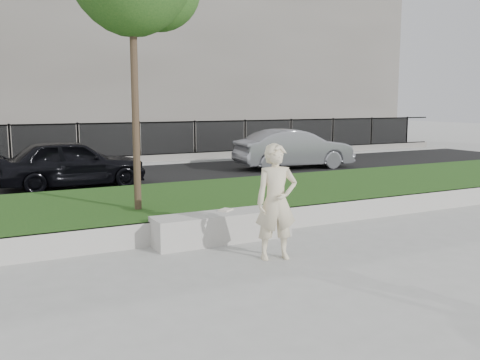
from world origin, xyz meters
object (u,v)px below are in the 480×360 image
stone_bench (222,227)px  car_silver (294,149)px  man (276,202)px  car_dark (72,163)px  book (226,210)px

stone_bench → car_silver: size_ratio=0.58×
man → car_silver: man is taller
car_dark → car_silver: 7.61m
man → book: man is taller
stone_bench → book: book is taller
man → car_dark: (-1.51, 8.11, -0.17)m
book → car_dark: (-1.36, 6.70, 0.20)m
book → man: bearing=-117.8°
stone_bench → book: size_ratio=10.10×
car_dark → man: bearing=-169.8°
stone_bench → car_silver: car_silver is taller
man → book: bearing=110.9°
book → car_silver: (6.22, 7.43, 0.21)m
book → car_dark: car_dark is taller
car_silver → man: bearing=151.5°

